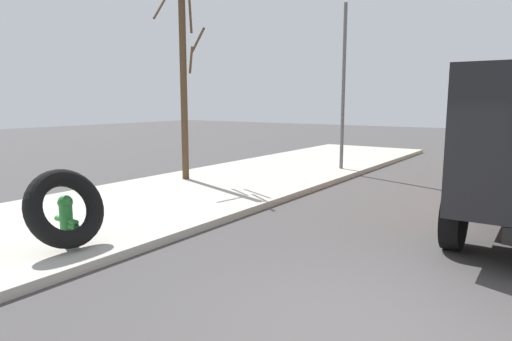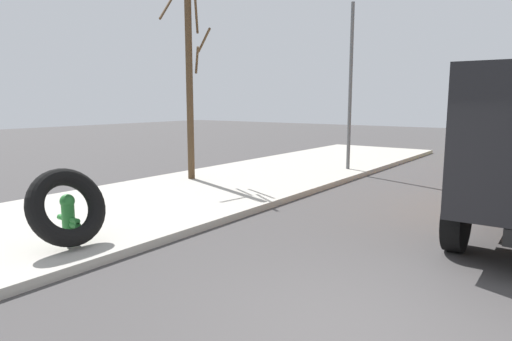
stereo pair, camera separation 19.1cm
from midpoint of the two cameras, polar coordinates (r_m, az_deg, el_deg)
ground_plane at (r=5.25m, az=13.08°, el=-19.51°), size 80.00×80.00×0.00m
sidewalk_curb at (r=9.51m, az=-26.67°, el=-6.74°), size 36.00×5.00×0.15m
fire_hydrant at (r=8.00m, az=-23.60°, el=-5.57°), size 0.24×0.54×0.82m
loose_tire at (r=7.74m, az=-23.75°, el=-4.42°), size 1.33×0.84×1.30m
bare_tree at (r=13.54m, az=-9.59°, el=10.72°), size 1.51×1.51×5.57m
street_light_pole at (r=15.73m, az=10.71°, el=10.31°), size 0.12×0.12×5.55m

